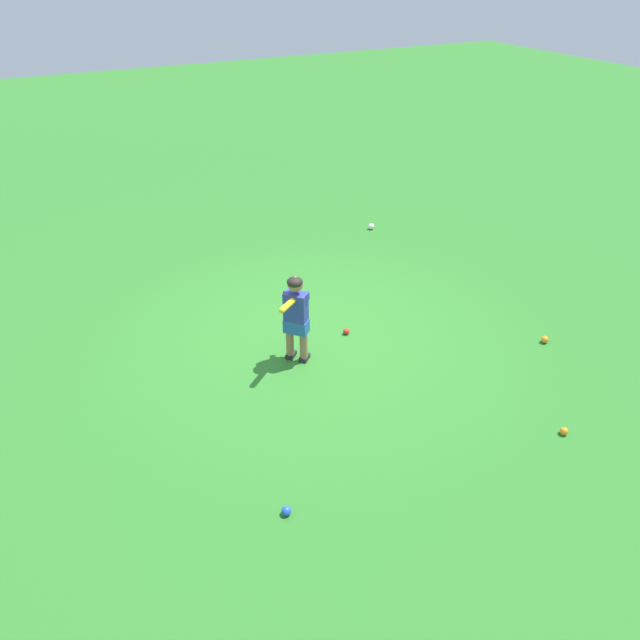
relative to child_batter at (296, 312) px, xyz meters
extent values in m
plane|color=#2D7528|center=(-0.36, 0.35, -0.65)|extent=(40.00, 40.00, 0.00)
cube|color=#232328|center=(-0.08, -0.04, -0.63)|extent=(0.17, 0.17, 0.05)
cylinder|color=#996B4C|center=(-0.06, -0.05, -0.44)|extent=(0.09, 0.09, 0.34)
cube|color=#232328|center=(0.05, 0.08, -0.63)|extent=(0.17, 0.17, 0.05)
cylinder|color=#996B4C|center=(0.06, 0.06, -0.44)|extent=(0.09, 0.09, 0.34)
cube|color=#2856A8|center=(0.00, 0.00, -0.19)|extent=(0.30, 0.29, 0.16)
cube|color=#2D3893|center=(0.00, 0.00, 0.06)|extent=(0.29, 0.28, 0.34)
sphere|color=#996B4C|center=(0.00, 0.00, 0.34)|extent=(0.17, 0.17, 0.17)
ellipsoid|color=black|center=(0.00, 0.00, 0.37)|extent=(0.25, 0.25, 0.11)
sphere|color=yellow|center=(-0.10, 0.11, 0.15)|extent=(0.04, 0.04, 0.04)
cylinder|color=black|center=(-0.04, 0.04, 0.16)|extent=(0.11, 0.12, 0.05)
cylinder|color=yellow|center=(0.12, -0.14, 0.20)|extent=(0.28, 0.30, 0.11)
sphere|color=yellow|center=(0.24, -0.26, 0.22)|extent=(0.07, 0.07, 0.07)
cylinder|color=#2D3893|center=(-0.10, 0.06, 0.16)|extent=(0.07, 0.31, 0.14)
cylinder|color=#2D3893|center=(-0.05, 0.10, 0.16)|extent=(0.31, 0.08, 0.14)
sphere|color=orange|center=(1.06, 2.82, -0.61)|extent=(0.09, 0.09, 0.09)
sphere|color=orange|center=(2.33, 1.81, -0.61)|extent=(0.08, 0.08, 0.08)
sphere|color=white|center=(-2.80, 2.71, -0.60)|extent=(0.10, 0.10, 0.10)
sphere|color=red|center=(-0.19, 0.77, -0.61)|extent=(0.08, 0.08, 0.08)
sphere|color=blue|center=(1.97, -1.03, -0.61)|extent=(0.08, 0.08, 0.08)
camera|label=1|loc=(5.07, -2.29, 3.42)|focal=33.12mm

